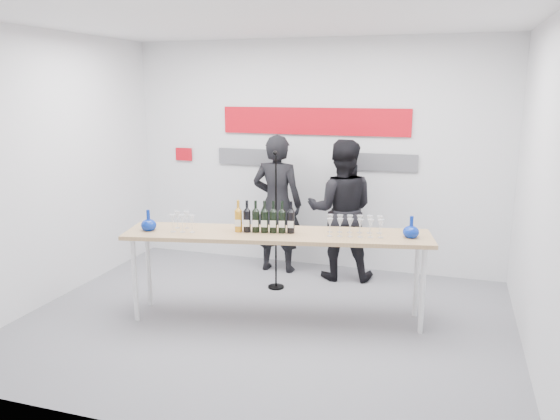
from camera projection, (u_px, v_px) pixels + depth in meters
The scene contains 12 objects.
ground at pixel (265, 321), 5.69m from camera, with size 5.00×5.00×0.00m, color slate.
back_wall at pixel (314, 155), 7.22m from camera, with size 5.00×0.04×3.00m, color silver.
signage at pixel (309, 132), 7.14m from camera, with size 3.38×0.02×0.79m.
tasting_table at pixel (277, 239), 5.58m from camera, with size 3.18×1.24×0.93m.
wine_bottles at pixel (264, 217), 5.54m from camera, with size 0.62×0.20×0.33m.
decanter_left at pixel (148, 220), 5.64m from camera, with size 0.16×0.16×0.21m, color #082593, non-canonical shape.
decanter_right at pixel (411, 227), 5.37m from camera, with size 0.16×0.16×0.21m, color #082593, non-canonical shape.
glasses_left at pixel (182, 222), 5.63m from camera, with size 0.29×0.24×0.18m.
glasses_right at pixel (355, 226), 5.46m from camera, with size 0.59×0.32×0.18m.
presenter_left at pixel (277, 204), 7.09m from camera, with size 0.66×0.43×1.80m, color black.
presenter_right at pixel (341, 210), 6.81m from camera, with size 0.86×0.67×1.77m, color black.
mic_stand at pixel (276, 248), 6.52m from camera, with size 0.20×0.20×1.67m.
Camera 1 is at (1.75, -5.00, 2.39)m, focal length 35.00 mm.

